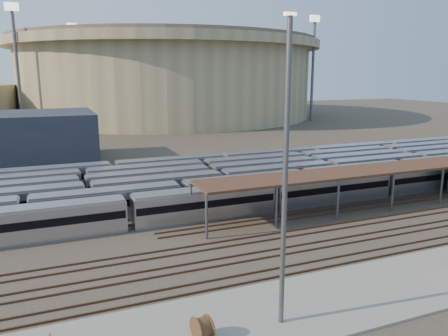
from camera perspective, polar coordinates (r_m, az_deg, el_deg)
name	(u,v)px	position (r m, az deg, el deg)	size (l,w,h in m)	color
ground	(277,233)	(50.32, 6.93, -8.41)	(420.00, 420.00, 0.00)	#383026
apron	(314,304)	(36.28, 11.73, -17.00)	(50.00, 9.00, 0.20)	gray
subway_trains	(218,181)	(65.83, -0.81, -1.72)	(124.52, 23.90, 3.60)	#A4A5A9
inspection_shed	(404,168)	(65.05, 22.46, 0.05)	(60.30, 6.00, 5.30)	#505055
empty_tracks	(301,248)	(46.30, 9.98, -10.27)	(170.00, 9.62, 0.18)	#4C3323
stadium	(167,77)	(187.31, -7.48, 11.76)	(124.00, 124.00, 32.50)	#988E67
floodlight_0	(17,64)	(151.16, -25.42, 12.21)	(4.00, 1.00, 38.40)	#505055
floodlight_2	(313,65)	(169.06, 11.53, 13.00)	(4.00, 1.00, 38.40)	#505055
floodlight_3	(75,66)	(201.44, -18.93, 12.44)	(4.00, 1.00, 38.40)	#505055
cable_reel_east	(202,327)	(31.17, -2.86, -20.07)	(1.63, 1.63, 0.90)	#533A21
yard_light_pole	(285,178)	(29.42, 8.00, -1.24)	(0.80, 0.36, 21.17)	#505055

